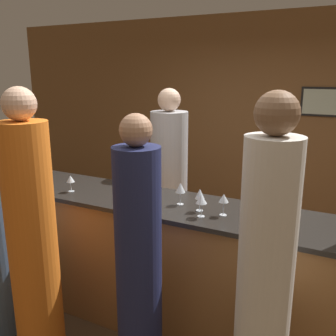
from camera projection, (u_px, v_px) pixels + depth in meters
ground_plane at (188, 330)px, 3.13m from camera, size 14.00×14.00×0.00m
back_wall at (264, 127)px, 4.78m from camera, size 8.00×0.08×2.80m
bar_counter at (189, 271)px, 2.99m from camera, size 3.42×0.65×1.10m
bartender at (169, 190)px, 3.88m from camera, size 0.38×0.38×1.94m
guest_1 at (264, 290)px, 2.00m from camera, size 0.30×0.30×2.01m
guest_2 at (33, 241)px, 2.63m from camera, size 0.34×0.34×2.01m
guest_3 at (139, 266)px, 2.41m from camera, size 0.30×0.30×1.86m
wine_bottle_0 at (265, 217)px, 2.35m from camera, size 0.08×0.08×0.29m
wine_glass_0 at (201, 200)px, 2.62m from camera, size 0.08×0.08×0.16m
wine_glass_1 at (274, 208)px, 2.46m from camera, size 0.07×0.07×0.17m
wine_glass_3 at (200, 194)px, 2.72m from camera, size 0.07×0.07×0.17m
wine_glass_4 at (134, 184)px, 3.07m from camera, size 0.07×0.07×0.14m
wine_glass_5 at (70, 179)px, 3.17m from camera, size 0.07×0.07×0.14m
wine_glass_6 at (181, 188)px, 2.86m from camera, size 0.08×0.08×0.17m
wine_glass_7 at (224, 199)px, 2.64m from camera, size 0.07×0.07×0.16m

